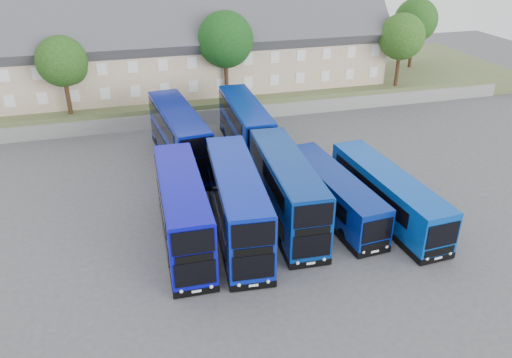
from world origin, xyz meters
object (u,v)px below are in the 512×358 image
object	(u,v)px
tree_west	(64,63)
dd_front_mid	(237,205)
tree_east	(402,38)
coach_east_a	(333,194)
tree_far	(416,22)
dd_front_left	(183,212)
tree_mid	(227,41)

from	to	relation	value
tree_west	dd_front_mid	bearing A→B (deg)	-63.18
tree_east	coach_east_a	bearing A→B (deg)	-128.60
coach_east_a	tree_far	world-z (taller)	tree_far
tree_west	tree_far	world-z (taller)	tree_far
tree_far	dd_front_left	bearing A→B (deg)	-139.33
coach_east_a	tree_east	distance (m)	28.29
coach_east_a	tree_mid	xyz separation A→B (m)	(-2.73, 22.13, 6.52)
tree_west	tree_far	bearing A→B (deg)	9.46
tree_far	coach_east_a	bearing A→B (deg)	-129.10
tree_far	tree_mid	bearing A→B (deg)	-165.96
coach_east_a	tree_west	world-z (taller)	tree_west
dd_front_left	coach_east_a	world-z (taller)	dd_front_left
tree_west	tree_mid	bearing A→B (deg)	1.79
coach_east_a	dd_front_mid	bearing A→B (deg)	-177.51
tree_east	tree_far	world-z (taller)	tree_far
dd_front_mid	dd_front_left	bearing A→B (deg)	-178.34
dd_front_left	coach_east_a	xyz separation A→B (m)	(10.90, 0.72, -0.72)
dd_front_mid	tree_west	bearing A→B (deg)	121.64
tree_west	dd_front_left	bearing A→B (deg)	-70.70
dd_front_mid	tree_far	world-z (taller)	tree_far
coach_east_a	tree_east	size ratio (longest dim) A/B	1.43
coach_east_a	tree_east	xyz separation A→B (m)	(17.27, 21.63, 5.84)
tree_west	tree_east	bearing A→B (deg)	0.00
coach_east_a	tree_mid	bearing A→B (deg)	92.34
tree_east	tree_far	bearing A→B (deg)	49.40
dd_front_mid	coach_east_a	bearing A→B (deg)	11.98
dd_front_left	dd_front_mid	world-z (taller)	dd_front_mid
dd_front_mid	tree_mid	bearing A→B (deg)	83.54
dd_front_left	tree_mid	xyz separation A→B (m)	(8.17, 22.86, 5.80)
tree_east	tree_far	distance (m)	9.23
tree_west	tree_far	distance (m)	42.58
dd_front_left	tree_east	distance (m)	36.33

